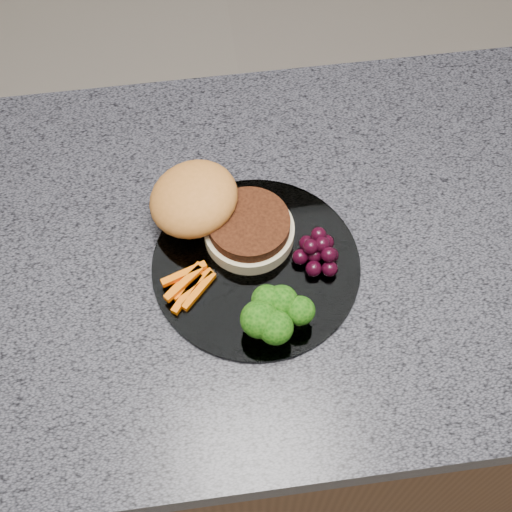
{
  "coord_description": "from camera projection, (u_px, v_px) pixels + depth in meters",
  "views": [
    {
      "loc": [
        -0.17,
        -0.46,
        1.68
      ],
      "look_at": [
        -0.11,
        -0.03,
        0.93
      ],
      "focal_mm": 50.0,
      "sensor_mm": 36.0,
      "label": 1
    }
  ],
  "objects": [
    {
      "name": "countertop",
      "position": [
        335.0,
        245.0,
        0.93
      ],
      "size": [
        1.2,
        0.6,
        0.04
      ],
      "primitive_type": "cube",
      "color": "#484852",
      "rests_on": "island_cabinet"
    },
    {
      "name": "island_cabinet",
      "position": [
        312.0,
        370.0,
        1.32
      ],
      "size": [
        1.2,
        0.6,
        0.86
      ],
      "primitive_type": "cube",
      "color": "#55341D",
      "rests_on": "ground"
    },
    {
      "name": "grape_bunch",
      "position": [
        318.0,
        252.0,
        0.88
      ],
      "size": [
        0.06,
        0.06,
        0.03
      ],
      "rotation": [
        0.0,
        0.0,
        -0.35
      ],
      "color": "black",
      "rests_on": "plate"
    },
    {
      "name": "plate",
      "position": [
        256.0,
        265.0,
        0.89
      ],
      "size": [
        0.26,
        0.26,
        0.01
      ],
      "primitive_type": "cylinder",
      "color": "white",
      "rests_on": "countertop"
    },
    {
      "name": "broccoli",
      "position": [
        274.0,
        314.0,
        0.82
      ],
      "size": [
        0.09,
        0.08,
        0.05
      ],
      "rotation": [
        0.0,
        0.0,
        0.41
      ],
      "color": "#5A832F",
      "rests_on": "plate"
    },
    {
      "name": "burger",
      "position": [
        213.0,
        212.0,
        0.89
      ],
      "size": [
        0.2,
        0.18,
        0.06
      ],
      "rotation": [
        0.0,
        0.0,
        -0.25
      ],
      "color": "beige",
      "rests_on": "plate"
    },
    {
      "name": "carrot_sticks",
      "position": [
        188.0,
        285.0,
        0.86
      ],
      "size": [
        0.07,
        0.07,
        0.02
      ],
      "rotation": [
        0.0,
        0.0,
        0.43
      ],
      "color": "#F16504",
      "rests_on": "plate"
    }
  ]
}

